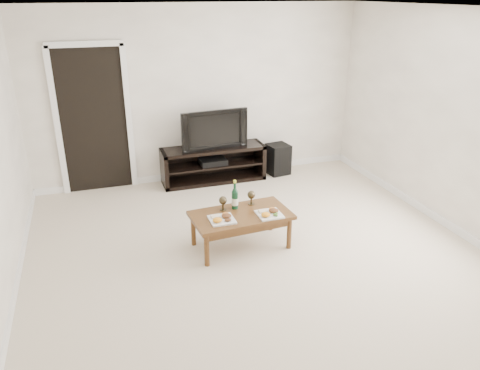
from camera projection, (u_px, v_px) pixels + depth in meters
name	position (u px, v px, depth m)	size (l,w,h in m)	color
floor	(263.00, 264.00, 5.08)	(5.50, 5.50, 0.00)	beige
back_wall	(199.00, 95.00, 7.01)	(5.00, 0.04, 2.60)	white
ceiling	(269.00, 6.00, 4.07)	(5.00, 5.50, 0.04)	white
doorway	(94.00, 122.00, 6.64)	(0.90, 0.02, 2.05)	black
media_console	(213.00, 164.00, 7.20)	(1.58, 0.45, 0.55)	black
television	(213.00, 128.00, 6.98)	(1.02, 0.13, 0.59)	black
av_receiver	(213.00, 161.00, 7.17)	(0.40, 0.30, 0.08)	black
subwoofer	(278.00, 159.00, 7.51)	(0.32, 0.32, 0.48)	black
coffee_table	(241.00, 230.00, 5.35)	(1.11, 0.61, 0.42)	brown
plate_left	(222.00, 218.00, 5.11)	(0.27, 0.27, 0.07)	white
plate_right	(269.00, 212.00, 5.23)	(0.27, 0.27, 0.07)	white
wine_bottle	(235.00, 194.00, 5.34)	(0.07, 0.07, 0.35)	#0E341C
goblet_left	(223.00, 203.00, 5.33)	(0.09, 0.09, 0.17)	#3C3320
goblet_right	(251.00, 198.00, 5.47)	(0.09, 0.09, 0.17)	#3C3320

